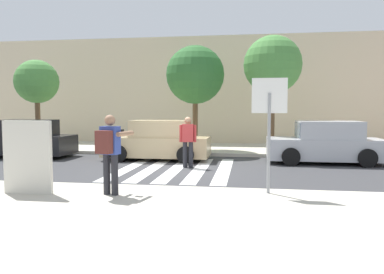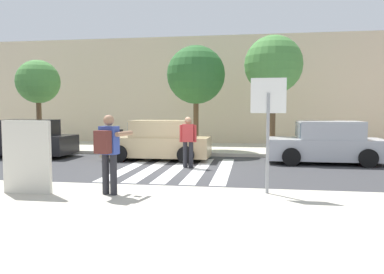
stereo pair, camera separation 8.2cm
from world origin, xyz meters
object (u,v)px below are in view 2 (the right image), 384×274
(stop_sign, at_px, (268,110))
(photographer_with_backpack, at_px, (108,147))
(street_tree_west, at_px, (38,82))
(parked_car_black, at_px, (25,140))
(street_tree_east, at_px, (273,65))
(parked_car_tan, at_px, (159,141))
(parked_car_silver, at_px, (326,144))
(pedestrian_crossing, at_px, (188,139))
(advertising_board, at_px, (27,157))
(street_tree_center, at_px, (196,75))

(stop_sign, xyz_separation_m, photographer_with_backpack, (-3.38, -0.69, -0.81))
(street_tree_west, bearing_deg, parked_car_black, -72.92)
(street_tree_east, bearing_deg, parked_car_tan, -154.81)
(stop_sign, xyz_separation_m, parked_car_silver, (2.37, 5.95, -1.25))
(pedestrian_crossing, height_order, advertising_board, advertising_board)
(parked_car_tan, distance_m, street_tree_east, 5.86)
(street_tree_center, relative_size, advertising_board, 2.94)
(street_tree_west, xyz_separation_m, street_tree_center, (7.54, 0.27, 0.25))
(photographer_with_backpack, height_order, street_tree_center, street_tree_center)
(parked_car_black, distance_m, street_tree_west, 3.50)
(parked_car_tan, bearing_deg, stop_sign, -56.58)
(pedestrian_crossing, relative_size, advertising_board, 1.08)
(street_tree_center, bearing_deg, advertising_board, -104.20)
(stop_sign, bearing_deg, street_tree_west, 141.43)
(parked_car_black, height_order, street_tree_west, street_tree_west)
(parked_car_black, distance_m, street_tree_center, 7.81)
(photographer_with_backpack, xyz_separation_m, pedestrian_crossing, (0.92, 4.88, -0.19))
(pedestrian_crossing, xyz_separation_m, street_tree_center, (-0.36, 4.34, 2.54))
(advertising_board, bearing_deg, photographer_with_backpack, 4.49)
(photographer_with_backpack, bearing_deg, parked_car_black, 133.35)
(parked_car_tan, height_order, parked_car_silver, same)
(parked_car_silver, relative_size, advertising_board, 2.56)
(street_tree_west, distance_m, street_tree_east, 10.94)
(advertising_board, bearing_deg, street_tree_center, 75.80)
(advertising_board, bearing_deg, stop_sign, 9.12)
(parked_car_tan, height_order, street_tree_center, street_tree_center)
(street_tree_east, bearing_deg, street_tree_center, 172.08)
(pedestrian_crossing, height_order, parked_car_tan, pedestrian_crossing)
(stop_sign, distance_m, parked_car_tan, 7.23)
(parked_car_black, bearing_deg, advertising_board, -56.67)
(parked_car_silver, bearing_deg, street_tree_west, 169.70)
(parked_car_black, height_order, parked_car_tan, same)
(photographer_with_backpack, xyz_separation_m, street_tree_west, (-6.98, 8.95, 2.09))
(photographer_with_backpack, distance_m, pedestrian_crossing, 4.97)
(stop_sign, relative_size, pedestrian_crossing, 1.46)
(parked_car_tan, height_order, street_tree_east, street_tree_east)
(street_tree_center, bearing_deg, street_tree_west, -177.93)
(street_tree_center, xyz_separation_m, advertising_board, (-2.37, -9.36, -2.57))
(street_tree_center, relative_size, street_tree_east, 0.95)
(pedestrian_crossing, distance_m, street_tree_east, 5.69)
(pedestrian_crossing, xyz_separation_m, parked_car_tan, (-1.47, 1.76, -0.25))
(photographer_with_backpack, bearing_deg, parked_car_silver, 49.11)
(stop_sign, relative_size, parked_car_black, 0.61)
(photographer_with_backpack, relative_size, street_tree_east, 0.35)
(parked_car_black, xyz_separation_m, parked_car_tan, (5.72, 0.00, 0.00))
(parked_car_silver, bearing_deg, street_tree_east, 130.46)
(parked_car_tan, xyz_separation_m, advertising_board, (-1.26, -6.78, 0.21))
(pedestrian_crossing, height_order, street_tree_center, street_tree_center)
(pedestrian_crossing, relative_size, parked_car_tan, 0.42)
(parked_car_silver, xyz_separation_m, street_tree_west, (-12.72, 2.31, 2.53))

